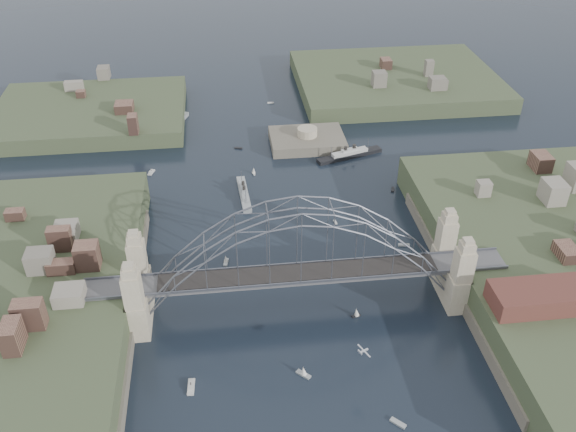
{
  "coord_description": "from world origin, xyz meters",
  "views": [
    {
      "loc": [
        -13.26,
        -93.05,
        86.06
      ],
      "look_at": [
        0.0,
        18.0,
        10.0
      ],
      "focal_mm": 38.27,
      "sensor_mm": 36.0,
      "label": 1
    }
  ],
  "objects_px": {
    "wharf_shed": "(545,297)",
    "ocean_liner": "(350,155)",
    "bridge": "(299,258)",
    "naval_cruiser_far": "(175,123)",
    "fort_island": "(307,146)",
    "naval_cruiser_near": "(244,193)"
  },
  "relations": [
    {
      "from": "bridge",
      "to": "fort_island",
      "type": "height_order",
      "value": "bridge"
    },
    {
      "from": "bridge",
      "to": "naval_cruiser_far",
      "type": "distance_m",
      "value": 92.76
    },
    {
      "from": "bridge",
      "to": "ocean_liner",
      "type": "distance_m",
      "value": 66.11
    },
    {
      "from": "fort_island",
      "to": "naval_cruiser_far",
      "type": "height_order",
      "value": "fort_island"
    },
    {
      "from": "ocean_liner",
      "to": "fort_island",
      "type": "bearing_deg",
      "value": 140.55
    },
    {
      "from": "fort_island",
      "to": "naval_cruiser_far",
      "type": "bearing_deg",
      "value": 155.95
    },
    {
      "from": "fort_island",
      "to": "naval_cruiser_far",
      "type": "xyz_separation_m",
      "value": [
        -39.78,
        17.75,
        1.2
      ]
    },
    {
      "from": "fort_island",
      "to": "ocean_liner",
      "type": "xyz_separation_m",
      "value": [
        11.12,
        -9.15,
        1.11
      ]
    },
    {
      "from": "naval_cruiser_near",
      "to": "ocean_liner",
      "type": "xyz_separation_m",
      "value": [
        31.73,
        17.52,
        -0.0
      ]
    },
    {
      "from": "naval_cruiser_far",
      "to": "ocean_liner",
      "type": "height_order",
      "value": "naval_cruiser_far"
    },
    {
      "from": "bridge",
      "to": "fort_island",
      "type": "distance_m",
      "value": 72.14
    },
    {
      "from": "naval_cruiser_near",
      "to": "bridge",
      "type": "bearing_deg",
      "value": -78.76
    },
    {
      "from": "wharf_shed",
      "to": "ocean_liner",
      "type": "height_order",
      "value": "wharf_shed"
    },
    {
      "from": "naval_cruiser_near",
      "to": "naval_cruiser_far",
      "type": "relative_size",
      "value": 1.04
    },
    {
      "from": "fort_island",
      "to": "wharf_shed",
      "type": "distance_m",
      "value": 90.48
    },
    {
      "from": "bridge",
      "to": "wharf_shed",
      "type": "height_order",
      "value": "bridge"
    },
    {
      "from": "bridge",
      "to": "ocean_liner",
      "type": "height_order",
      "value": "bridge"
    },
    {
      "from": "fort_island",
      "to": "bridge",
      "type": "bearing_deg",
      "value": -99.73
    },
    {
      "from": "bridge",
      "to": "wharf_shed",
      "type": "bearing_deg",
      "value": -17.65
    },
    {
      "from": "fort_island",
      "to": "naval_cruiser_far",
      "type": "relative_size",
      "value": 1.37
    },
    {
      "from": "naval_cruiser_far",
      "to": "ocean_liner",
      "type": "distance_m",
      "value": 57.57
    },
    {
      "from": "bridge",
      "to": "naval_cruiser_far",
      "type": "xyz_separation_m",
      "value": [
        -27.78,
        87.75,
        -11.46
      ]
    }
  ]
}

